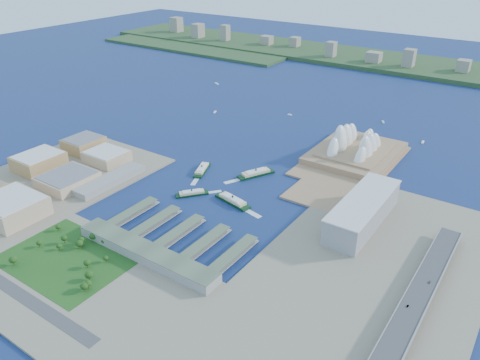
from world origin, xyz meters
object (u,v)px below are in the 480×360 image
Objects in this scene: ferry_a at (202,168)px; car_c at (429,282)px; opera_house at (357,140)px; ferry_b at (256,172)px; toaster_building at (363,211)px; ferry_d at (233,199)px; car_b at (408,306)px; ferry_c at (192,192)px.

ferry_a is 394.90m from car_c.
opera_house is 2.94× the size of ferry_b.
opera_house reaches higher than toaster_building.
ferry_d is (19.41, -91.88, -0.11)m from ferry_b.
car_c is at bearing -99.33° from car_b.
ferry_a is 12.60× the size of car_c.
toaster_building is 2.83× the size of ferry_a.
opera_house is 219.62m from toaster_building.
ferry_c is at bearing 175.93° from car_c.
toaster_building is at bearing -65.77° from opera_house.
opera_house is at bearing -60.53° from car_b.
car_c reaches higher than ferry_a.
ferry_b is 1.02× the size of ferry_d.
ferry_c is (37.57, -71.07, -0.58)m from ferry_a.
opera_house reaches higher than ferry_b.
ferry_c is at bearing -83.76° from ferry_a.
ferry_b is 116.06m from ferry_c.
toaster_building is 181.11m from ferry_d.
ferry_c is (-236.43, -64.67, -15.91)m from toaster_building.
opera_house is at bearing -79.59° from ferry_c.
ferry_d is (100.24, -55.26, 0.51)m from ferry_a.
car_b and car_c have the same top height.
toaster_building reaches higher than car_c.
toaster_building is 2.53× the size of ferry_b.
car_b is (191.00, -337.98, -16.52)m from opera_house.
ferry_d reaches higher than ferry_c.
toaster_building is at bearing -53.80° from car_b.
opera_house reaches higher than ferry_c.
ferry_a is 88.74m from ferry_b.
ferry_c is 11.17× the size of car_c.
ferry_a is at bearing -21.06° from car_b.
toaster_building is 274.51m from ferry_a.
opera_house is 3.29× the size of ferry_a.
ferry_b is at bearing -31.60° from car_b.
ferry_c is at bearing -164.70° from toaster_building.
opera_house reaches higher than ferry_d.
car_c reaches higher than ferry_c.
opera_house is 3.71× the size of ferry_c.
ferry_b is 14.10× the size of car_c.
ferry_a is at bearing 178.66° from toaster_building.
car_b is (375.00, -144.38, 10.31)m from ferry_a.
ferry_d is (-83.77, -248.86, -26.32)m from opera_house.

